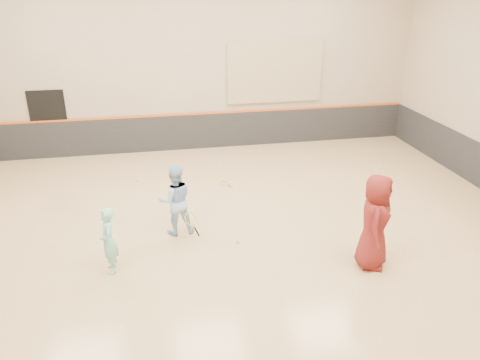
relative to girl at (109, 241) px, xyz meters
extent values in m
cube|color=tan|center=(2.32, 0.97, -0.79)|extent=(15.00, 12.00, 0.20)
cube|color=tan|center=(2.32, 6.98, 2.31)|extent=(15.00, 0.02, 6.00)
cube|color=tan|center=(2.32, -5.04, 2.31)|extent=(15.00, 0.02, 6.00)
cube|color=#232326|center=(2.32, 6.94, -0.09)|extent=(14.90, 0.04, 1.20)
cube|color=#D85914|center=(2.32, 6.93, 0.53)|extent=(14.90, 0.03, 0.06)
cube|color=tan|center=(5.12, 6.92, 1.81)|extent=(3.20, 0.08, 2.00)
cube|color=black|center=(-2.18, 6.95, 0.41)|extent=(1.10, 0.05, 2.20)
imported|color=#7DDACA|center=(0.00, 0.00, 0.00)|extent=(0.38, 0.53, 1.38)
imported|color=#97C2EA|center=(1.38, 1.29, 0.13)|extent=(0.85, 0.69, 1.64)
imported|color=maroon|center=(5.12, -0.77, 0.29)|extent=(0.98, 1.14, 1.96)
sphere|color=#CFF038|center=(2.65, 0.57, -0.65)|extent=(0.07, 0.07, 0.07)
sphere|color=#C4DF33|center=(5.28, -0.99, 0.56)|extent=(0.07, 0.07, 0.07)
sphere|color=yellow|center=(0.46, 4.43, -0.65)|extent=(0.07, 0.07, 0.07)
camera|label=1|loc=(1.00, -8.17, 4.67)|focal=35.00mm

